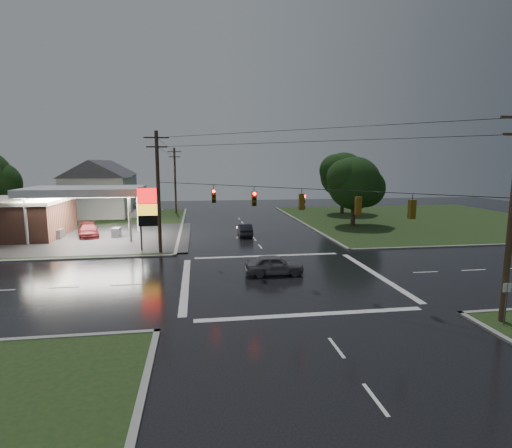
{
  "coord_description": "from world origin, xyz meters",
  "views": [
    {
      "loc": [
        -6.04,
        -27.18,
        8.26
      ],
      "look_at": [
        -1.1,
        6.36,
        3.0
      ],
      "focal_mm": 28.0,
      "sensor_mm": 36.0,
      "label": 1
    }
  ],
  "objects": [
    {
      "name": "utility_pole_se",
      "position": [
        9.5,
        -9.5,
        5.72
      ],
      "size": [
        2.2,
        0.32,
        11.0
      ],
      "color": "#382619",
      "rests_on": "ground"
    },
    {
      "name": "gas_station",
      "position": [
        -25.68,
        19.7,
        2.55
      ],
      "size": [
        26.2,
        18.0,
        5.6
      ],
      "color": "#2D2D2D",
      "rests_on": "ground"
    },
    {
      "name": "house_far",
      "position": [
        -21.95,
        48.0,
        4.41
      ],
      "size": [
        11.05,
        8.48,
        8.6
      ],
      "color": "silver",
      "rests_on": "ground"
    },
    {
      "name": "car_pump",
      "position": [
        -18.19,
        18.9,
        0.73
      ],
      "size": [
        3.45,
        5.44,
        1.47
      ],
      "primitive_type": "imported",
      "rotation": [
        0.0,
        0.0,
        0.3
      ],
      "color": "#501214",
      "rests_on": "ground"
    },
    {
      "name": "tree_ne_far",
      "position": [
        17.15,
        33.99,
        6.18
      ],
      "size": [
        8.46,
        7.2,
        9.8
      ],
      "color": "black",
      "rests_on": "ground"
    },
    {
      "name": "car_crossing",
      "position": [
        -0.51,
        1.06,
        0.74
      ],
      "size": [
        4.4,
        1.85,
        1.49
      ],
      "primitive_type": "imported",
      "rotation": [
        0.0,
        0.0,
        1.55
      ],
      "color": "slate",
      "rests_on": "ground"
    },
    {
      "name": "pylon_sign",
      "position": [
        -10.5,
        10.5,
        4.01
      ],
      "size": [
        2.0,
        0.35,
        6.0
      ],
      "color": "#59595E",
      "rests_on": "ground"
    },
    {
      "name": "car_north",
      "position": [
        -0.8,
        17.12,
        0.69
      ],
      "size": [
        1.5,
        4.18,
        1.37
      ],
      "primitive_type": "imported",
      "rotation": [
        0.0,
        0.0,
        3.13
      ],
      "color": "black",
      "rests_on": "ground"
    },
    {
      "name": "utility_pole_n",
      "position": [
        -9.5,
        38.0,
        5.47
      ],
      "size": [
        2.2,
        0.32,
        10.5
      ],
      "color": "#382619",
      "rests_on": "ground"
    },
    {
      "name": "grass_nw",
      "position": [
        -26.0,
        26.0,
        0.04
      ],
      "size": [
        36.0,
        36.0,
        0.08
      ],
      "primitive_type": "cube",
      "color": "black",
      "rests_on": "ground"
    },
    {
      "name": "traffic_signals",
      "position": [
        0.02,
        -0.02,
        6.48
      ],
      "size": [
        26.87,
        26.87,
        1.47
      ],
      "color": "black",
      "rests_on": "ground"
    },
    {
      "name": "house_near",
      "position": [
        -20.95,
        36.0,
        4.41
      ],
      "size": [
        11.05,
        8.48,
        8.6
      ],
      "color": "silver",
      "rests_on": "ground"
    },
    {
      "name": "grass_ne",
      "position": [
        26.0,
        26.0,
        0.04
      ],
      "size": [
        36.0,
        36.0,
        0.08
      ],
      "primitive_type": "cube",
      "color": "black",
      "rests_on": "ground"
    },
    {
      "name": "ground",
      "position": [
        0.0,
        0.0,
        0.0
      ],
      "size": [
        120.0,
        120.0,
        0.0
      ],
      "primitive_type": "plane",
      "color": "black",
      "rests_on": "ground"
    },
    {
      "name": "utility_pole_nw",
      "position": [
        -9.5,
        9.5,
        5.72
      ],
      "size": [
        2.2,
        0.32,
        11.0
      ],
      "color": "#382619",
      "rests_on": "ground"
    },
    {
      "name": "tree_ne_near",
      "position": [
        14.14,
        21.99,
        5.56
      ],
      "size": [
        7.99,
        6.8,
        8.98
      ],
      "color": "black",
      "rests_on": "ground"
    }
  ]
}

